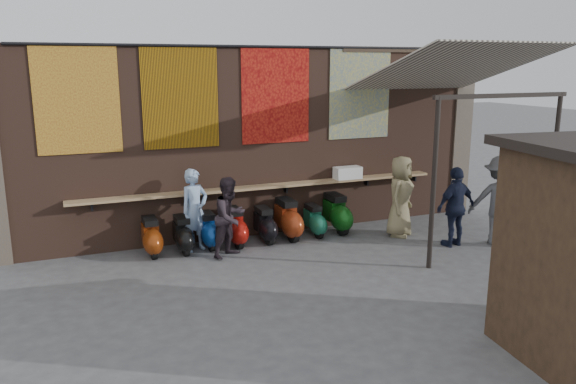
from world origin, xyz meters
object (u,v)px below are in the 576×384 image
(scooter_stool_1, at_px, (183,235))
(diner_right, at_px, (230,217))
(shopper_navy, at_px, (456,207))
(scooter_stool_5, at_px, (288,219))
(diner_left, at_px, (195,210))
(scooter_stool_4, at_px, (265,225))
(scooter_stool_2, at_px, (208,231))
(scooter_stool_0, at_px, (151,237))
(scooter_stool_7, at_px, (337,214))
(shelf_box, at_px, (348,173))
(scooter_stool_6, at_px, (314,221))
(shopper_tan, at_px, (400,196))
(shopper_grey, at_px, (499,201))
(scooter_stool_3, at_px, (235,227))

(scooter_stool_1, xyz_separation_m, diner_right, (0.81, -0.56, 0.42))
(shopper_navy, bearing_deg, scooter_stool_1, -25.15)
(scooter_stool_5, height_order, diner_right, diner_right)
(scooter_stool_1, height_order, diner_left, diner_left)
(scooter_stool_4, bearing_deg, scooter_stool_2, 176.65)
(scooter_stool_2, distance_m, scooter_stool_5, 1.72)
(scooter_stool_0, bearing_deg, scooter_stool_1, -5.08)
(scooter_stool_0, distance_m, scooter_stool_7, 4.03)
(diner_left, xyz_separation_m, shopper_navy, (4.95, -1.72, -0.01))
(scooter_stool_5, xyz_separation_m, diner_right, (-1.43, -0.59, 0.35))
(shelf_box, relative_size, scooter_stool_6, 0.87)
(diner_left, distance_m, diner_right, 0.81)
(scooter_stool_1, bearing_deg, scooter_stool_0, 174.92)
(scooter_stool_2, bearing_deg, scooter_stool_0, -178.13)
(scooter_stool_1, distance_m, scooter_stool_4, 1.72)
(diner_left, bearing_deg, scooter_stool_1, 166.31)
(scooter_stool_0, relative_size, shopper_tan, 0.44)
(scooter_stool_1, xyz_separation_m, scooter_stool_2, (0.53, 0.09, 0.00))
(shopper_grey, bearing_deg, shopper_navy, 27.71)
(shelf_box, bearing_deg, scooter_stool_4, -171.24)
(scooter_stool_0, height_order, scooter_stool_6, scooter_stool_0)
(scooter_stool_6, xyz_separation_m, scooter_stool_7, (0.57, 0.07, 0.08))
(scooter_stool_5, height_order, shopper_tan, shopper_tan)
(scooter_stool_6, bearing_deg, scooter_stool_4, 180.00)
(scooter_stool_4, bearing_deg, shopper_navy, -25.90)
(scooter_stool_5, xyz_separation_m, shopper_navy, (2.97, -1.71, 0.39))
(scooter_stool_4, bearing_deg, diner_left, 179.10)
(scooter_stool_1, distance_m, shopper_tan, 4.64)
(shopper_grey, bearing_deg, scooter_stool_4, 18.40)
(scooter_stool_3, distance_m, diner_right, 0.76)
(scooter_stool_5, relative_size, shopper_tan, 0.51)
(scooter_stool_2, distance_m, scooter_stool_3, 0.55)
(scooter_stool_0, height_order, scooter_stool_3, scooter_stool_3)
(diner_right, bearing_deg, scooter_stool_3, 33.70)
(scooter_stool_3, relative_size, shopper_tan, 0.47)
(shelf_box, bearing_deg, scooter_stool_1, -174.85)
(scooter_stool_7, distance_m, shopper_tan, 1.43)
(scooter_stool_7, height_order, shopper_navy, shopper_navy)
(scooter_stool_3, bearing_deg, scooter_stool_2, 173.95)
(shelf_box, bearing_deg, scooter_stool_5, -168.90)
(shopper_tan, bearing_deg, diner_right, 139.33)
(scooter_stool_5, bearing_deg, diner_left, 179.76)
(scooter_stool_6, relative_size, diner_left, 0.43)
(scooter_stool_4, height_order, shopper_grey, shopper_grey)
(shelf_box, relative_size, diner_right, 0.39)
(scooter_stool_1, bearing_deg, scooter_stool_5, 0.90)
(shopper_tan, bearing_deg, shopper_grey, -78.08)
(scooter_stool_0, bearing_deg, shopper_navy, -16.55)
(scooter_stool_4, xyz_separation_m, scooter_stool_7, (1.71, 0.07, 0.06))
(scooter_stool_0, xyz_separation_m, scooter_stool_4, (2.32, -0.03, -0.00))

